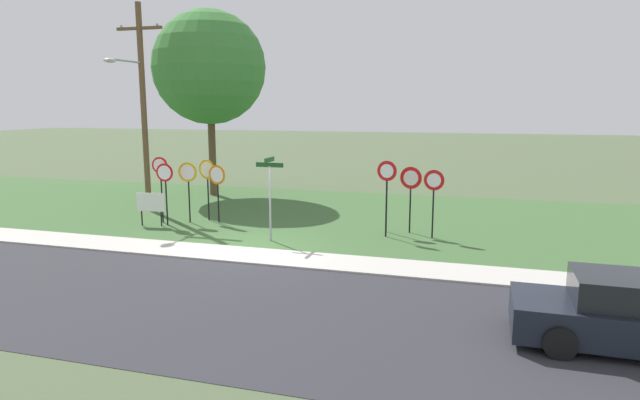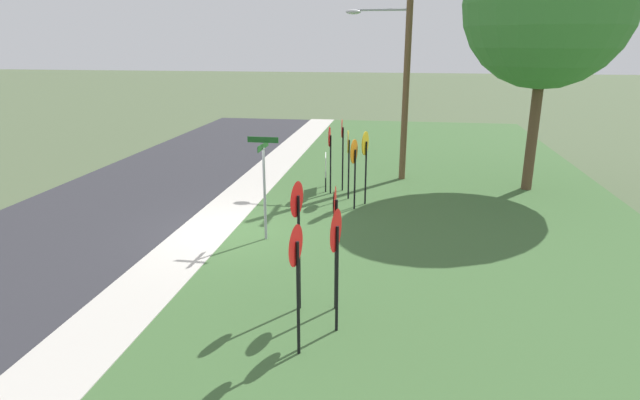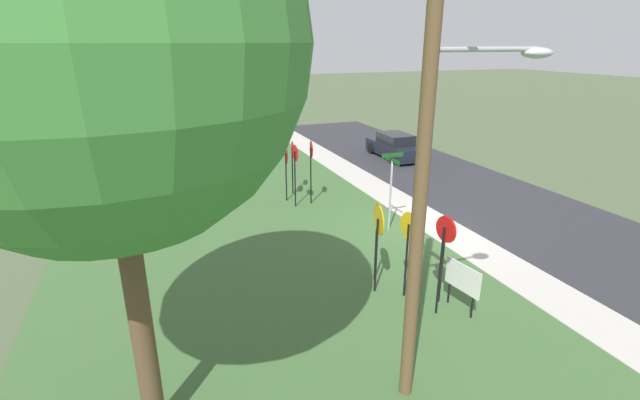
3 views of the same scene
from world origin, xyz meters
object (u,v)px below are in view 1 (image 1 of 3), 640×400
Objects in this scene: stop_sign_far_center at (217,181)px; yield_sign_far_left at (387,181)px; stop_sign_far_right at (207,176)px; yield_sign_far_right at (434,188)px; stop_sign_near_right at (165,181)px; stop_sign_near_left at (188,179)px; yield_sign_near_left at (387,180)px; stop_sign_far_left at (161,176)px; notice_board at (151,204)px; oak_tree_left at (209,68)px; yield_sign_near_right at (411,184)px; street_name_post at (270,191)px; utility_pole at (141,101)px; parked_sedan_distant at (632,316)px.

yield_sign_far_left reaches higher than stop_sign_far_center.
yield_sign_far_right is (8.72, -0.50, -0.01)m from stop_sign_far_right.
stop_sign_far_center is 6.61m from yield_sign_far_left.
yield_sign_far_left is (8.22, 0.51, 0.26)m from stop_sign_near_right.
stop_sign_near_left reaches higher than stop_sign_far_center.
yield_sign_near_left reaches higher than stop_sign_near_left.
stop_sign_near_right is at bearing -137.99° from stop_sign_far_center.
stop_sign_far_left is 1.15m from notice_board.
stop_sign_far_right is at bearing 163.41° from stop_sign_far_center.
oak_tree_left is at bearing 129.64° from stop_sign_far_center.
stop_sign_far_left is 1.09× the size of yield_sign_far_right.
street_name_post is (-4.32, -2.44, -0.09)m from yield_sign_near_right.
yield_sign_near_left is (8.55, 0.84, 0.07)m from stop_sign_far_left.
stop_sign_far_left is at bearing -169.94° from yield_sign_far_left.
yield_sign_far_left is at bearing -9.75° from utility_pole.
notice_board is at bearing 171.25° from street_name_post.
utility_pole is (-2.03, 1.97, 2.85)m from stop_sign_far_left.
yield_sign_near_left is at bearing 107.92° from yield_sign_far_left.
yield_sign_near_right is 0.55× the size of parked_sedan_distant.
stop_sign_far_right is 8.73m from yield_sign_far_right.
yield_sign_near_right is 1.01× the size of yield_sign_far_right.
stop_sign_near_right is 0.92× the size of yield_sign_near_left.
yield_sign_far_left is at bearing 24.99° from street_name_post.
yield_sign_near_left reaches higher than parked_sedan_distant.
street_name_post is (-5.15, -1.90, -0.06)m from yield_sign_far_right.
yield_sign_far_right is 13.79m from oak_tree_left.
oak_tree_left is at bearing 100.75° from stop_sign_near_right.
notice_board is at bearing -162.61° from yield_sign_near_right.
yield_sign_near_left is 0.72m from yield_sign_far_left.
yield_sign_far_left is (6.59, -0.48, 0.33)m from stop_sign_far_center.
parked_sedan_distant is at bearing -32.58° from notice_board.
stop_sign_near_right is at bearing -163.42° from yield_sign_near_right.
oak_tree_left reaches higher than yield_sign_near_left.
stop_sign_far_left reaches higher than stop_sign_near_right.
yield_sign_far_right is 0.27× the size of utility_pole.
notice_board is (-9.46, -1.56, -0.92)m from yield_sign_near_right.
stop_sign_near_left is 1.12m from stop_sign_far_center.
yield_sign_far_left reaches higher than yield_sign_far_right.
stop_sign_far_right is (0.49, 0.61, 0.05)m from stop_sign_near_left.
yield_sign_near_left is 0.60× the size of parked_sedan_distant.
stop_sign_near_left is at bearing -117.75° from stop_sign_far_right.
street_name_post is (-3.60, -1.61, -0.29)m from yield_sign_far_left.
stop_sign_near_left is 0.99× the size of yield_sign_near_right.
stop_sign_far_center is 8.29m from oak_tree_left.
street_name_post reaches higher than yield_sign_far_left.
stop_sign_near_left reaches higher than yield_sign_far_right.
yield_sign_far_left is 8.85m from notice_board.
stop_sign_far_right is at bearing -64.40° from oak_tree_left.
yield_sign_near_left is 0.84m from yield_sign_near_right.
utility_pole is 6.90× the size of notice_board.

